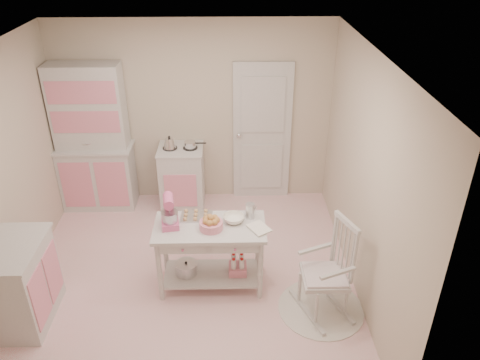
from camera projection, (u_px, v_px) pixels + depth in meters
The scene contains 14 objects.
room_shell at pixel (181, 151), 4.68m from camera, with size 3.84×3.84×2.62m.
door at pixel (262, 133), 6.63m from camera, with size 0.82×0.05×2.04m, color silver.
hutch at pixel (92, 139), 6.39m from camera, with size 1.06×0.50×2.08m, color silver.
stove at pixel (182, 177), 6.66m from camera, with size 0.62×0.57×0.92m, color silver.
base_cabinet at pixel (21, 284), 4.71m from camera, with size 0.54×0.84×0.92m, color silver.
lace_rug at pixel (321, 308), 5.04m from camera, with size 0.92×0.92×0.01m, color white.
rocking_chair at pixel (325, 269), 4.77m from camera, with size 0.48×0.72×1.10m, color silver.
work_table at pixel (211, 256), 5.20m from camera, with size 1.20×0.60×0.80m, color silver.
stand_mixer at pixel (169, 212), 4.93m from camera, with size 0.20×0.28×0.34m, color #DE5D93.
cookie_tray at pixel (197, 216), 5.16m from camera, with size 0.34×0.24×0.02m, color silver.
bread_basket at pixel (211, 225), 4.94m from camera, with size 0.25×0.25×0.09m, color pink.
mixing_bowl at pixel (234, 219), 5.06m from camera, with size 0.23×0.23×0.07m, color white.
metal_pitcher at pixel (250, 211), 5.11m from camera, with size 0.10×0.10×0.17m, color silver.
recipe_book at pixel (252, 231), 4.90m from camera, with size 0.18×0.24×0.02m, color white.
Camera 1 is at (0.50, -4.24, 3.67)m, focal length 35.00 mm.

